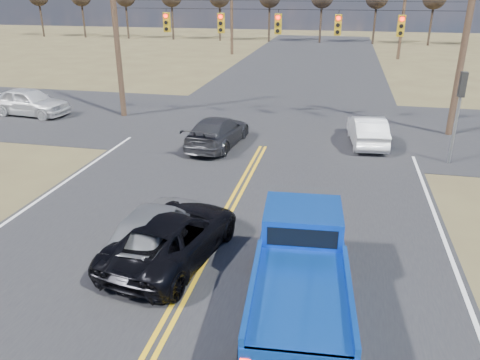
% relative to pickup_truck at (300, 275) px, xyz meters
% --- Properties ---
extents(ground, '(160.00, 160.00, 0.00)m').
position_rel_pickup_truck_xyz_m(ground, '(-2.85, -2.13, -1.02)').
color(ground, brown).
rests_on(ground, ground).
extents(road_main, '(14.00, 120.00, 0.02)m').
position_rel_pickup_truck_xyz_m(road_main, '(-2.85, 7.87, -1.02)').
color(road_main, '#28282B').
rests_on(road_main, ground).
extents(road_cross, '(120.00, 12.00, 0.02)m').
position_rel_pickup_truck_xyz_m(road_cross, '(-2.85, 15.87, -1.02)').
color(road_cross, '#28282B').
rests_on(road_cross, ground).
extents(signal_gantry, '(19.60, 4.83, 10.00)m').
position_rel_pickup_truck_xyz_m(signal_gantry, '(-2.35, 15.66, 4.05)').
color(signal_gantry, '#473323').
rests_on(signal_gantry, ground).
extents(utility_poles, '(19.60, 58.32, 10.00)m').
position_rel_pickup_truck_xyz_m(utility_poles, '(-2.85, 14.87, 4.21)').
color(utility_poles, '#473323').
rests_on(utility_poles, ground).
extents(treeline, '(87.00, 117.80, 7.40)m').
position_rel_pickup_truck_xyz_m(treeline, '(-2.85, 24.83, 4.69)').
color(treeline, '#33261C').
rests_on(treeline, ground).
extents(pickup_truck, '(2.57, 5.73, 2.10)m').
position_rel_pickup_truck_xyz_m(pickup_truck, '(0.00, 0.00, 0.00)').
color(pickup_truck, black).
rests_on(pickup_truck, ground).
extents(silver_suv, '(1.89, 4.36, 1.47)m').
position_rel_pickup_truck_xyz_m(silver_suv, '(-4.29, 1.96, -0.28)').
color(silver_suv, gray).
rests_on(silver_suv, ground).
extents(black_suv, '(3.06, 5.21, 1.36)m').
position_rel_pickup_truck_xyz_m(black_suv, '(-3.65, 1.66, -0.34)').
color(black_suv, black).
rests_on(black_suv, ground).
extents(white_car_queue, '(1.90, 4.37, 1.40)m').
position_rel_pickup_truck_xyz_m(white_car_queue, '(1.95, 13.37, -0.32)').
color(white_car_queue, white).
rests_on(white_car_queue, ground).
extents(dgrey_car_queue, '(2.45, 5.00, 1.40)m').
position_rel_pickup_truck_xyz_m(dgrey_car_queue, '(-5.01, 11.60, -0.32)').
color(dgrey_car_queue, '#343439').
rests_on(dgrey_car_queue, ground).
extents(cross_car_west, '(2.43, 4.93, 1.62)m').
position_rel_pickup_truck_xyz_m(cross_car_west, '(-17.29, 14.86, -0.21)').
color(cross_car_west, silver).
rests_on(cross_car_west, ground).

